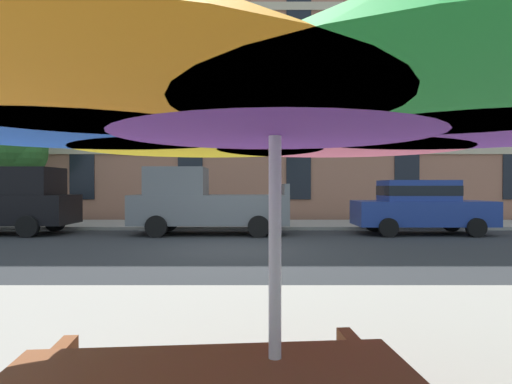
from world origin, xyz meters
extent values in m
plane|color=#2D3033|center=(0.00, 0.00, 0.00)|extent=(120.00, 120.00, 0.00)
cube|color=#9E998E|center=(0.00, 6.80, 0.06)|extent=(56.00, 3.60, 0.12)
cube|color=#A87056|center=(0.00, 15.00, 8.00)|extent=(38.73, 12.00, 16.00)
cube|color=beige|center=(0.00, 8.96, 3.20)|extent=(37.96, 0.08, 0.36)
cube|color=beige|center=(0.00, 8.96, 6.40)|extent=(37.96, 0.08, 0.36)
cube|color=beige|center=(0.00, 8.96, 9.60)|extent=(37.96, 0.08, 0.36)
cube|color=black|center=(-7.26, 8.97, 8.40)|extent=(1.10, 0.06, 14.80)
cube|color=black|center=(-2.42, 8.97, 8.40)|extent=(1.10, 0.06, 14.80)
cube|color=black|center=(2.42, 8.97, 8.40)|extent=(1.10, 0.06, 14.80)
cube|color=black|center=(7.26, 8.97, 8.40)|extent=(1.10, 0.06, 14.80)
cube|color=black|center=(-7.02, 3.70, 1.75)|extent=(1.90, 1.75, 0.90)
cylinder|color=black|center=(-6.54, 2.75, 0.34)|extent=(0.68, 0.22, 0.68)
cylinder|color=black|center=(-6.54, 4.65, 0.34)|extent=(0.68, 0.22, 0.68)
cube|color=slate|center=(-0.98, 3.70, 0.82)|extent=(5.10, 1.90, 0.96)
cube|color=slate|center=(-2.08, 3.70, 1.75)|extent=(1.90, 1.75, 0.90)
cube|color=slate|center=(1.49, 3.70, 1.48)|extent=(0.16, 1.75, 0.36)
cylinder|color=black|center=(0.60, 4.65, 0.34)|extent=(0.68, 0.22, 0.68)
cylinder|color=black|center=(0.60, 2.75, 0.34)|extent=(0.68, 0.22, 0.68)
cylinder|color=black|center=(-2.56, 4.65, 0.34)|extent=(0.68, 0.22, 0.68)
cylinder|color=black|center=(-2.56, 2.75, 0.34)|extent=(0.68, 0.22, 0.68)
cube|color=navy|center=(5.99, 3.70, 0.70)|extent=(4.40, 1.76, 0.80)
cube|color=navy|center=(5.84, 3.70, 1.44)|extent=(2.30, 1.55, 0.68)
cube|color=black|center=(5.84, 3.70, 1.44)|extent=(2.32, 1.57, 0.32)
cylinder|color=black|center=(7.35, 4.58, 0.30)|extent=(0.60, 0.22, 0.60)
cylinder|color=black|center=(7.35, 2.82, 0.30)|extent=(0.60, 0.22, 0.60)
cylinder|color=black|center=(4.63, 4.58, 0.30)|extent=(0.60, 0.22, 0.60)
cylinder|color=black|center=(4.63, 2.82, 0.30)|extent=(0.60, 0.22, 0.60)
cylinder|color=brown|center=(-9.18, 7.26, 1.13)|extent=(0.34, 0.34, 2.26)
sphere|color=#387F33|center=(-9.11, 7.45, 2.96)|extent=(1.93, 1.93, 1.93)
sphere|color=#387F33|center=(-9.36, 7.26, 3.30)|extent=(2.01, 2.01, 2.01)
sphere|color=#387F33|center=(-9.27, 6.98, 3.47)|extent=(2.38, 2.38, 2.38)
sphere|color=#387F33|center=(-8.98, 7.11, 3.20)|extent=(2.02, 2.02, 2.02)
cylinder|color=silver|center=(0.61, -9.00, 1.12)|extent=(0.06, 0.06, 2.23)
cone|color=#662D9E|center=(1.51, -9.00, 2.02)|extent=(1.58, 1.58, 0.42)
cone|color=#E5668C|center=(1.06, -8.22, 2.02)|extent=(1.58, 1.58, 0.42)
cone|color=yellow|center=(0.15, -8.22, 2.02)|extent=(1.58, 1.58, 0.42)
cone|color=blue|center=(-0.30, -9.00, 2.02)|extent=(1.58, 1.58, 0.42)
cone|color=orange|center=(0.15, -9.78, 2.02)|extent=(1.58, 1.58, 0.42)
cone|color=green|center=(1.06, -9.78, 2.02)|extent=(1.58, 1.58, 0.42)
cone|color=#662D9E|center=(0.61, -9.00, 2.06)|extent=(1.51, 1.51, 0.50)
cube|color=brown|center=(0.32, -9.21, 0.74)|extent=(1.86, 0.96, 0.06)
camera|label=1|loc=(0.52, -11.10, 1.57)|focal=31.55mm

